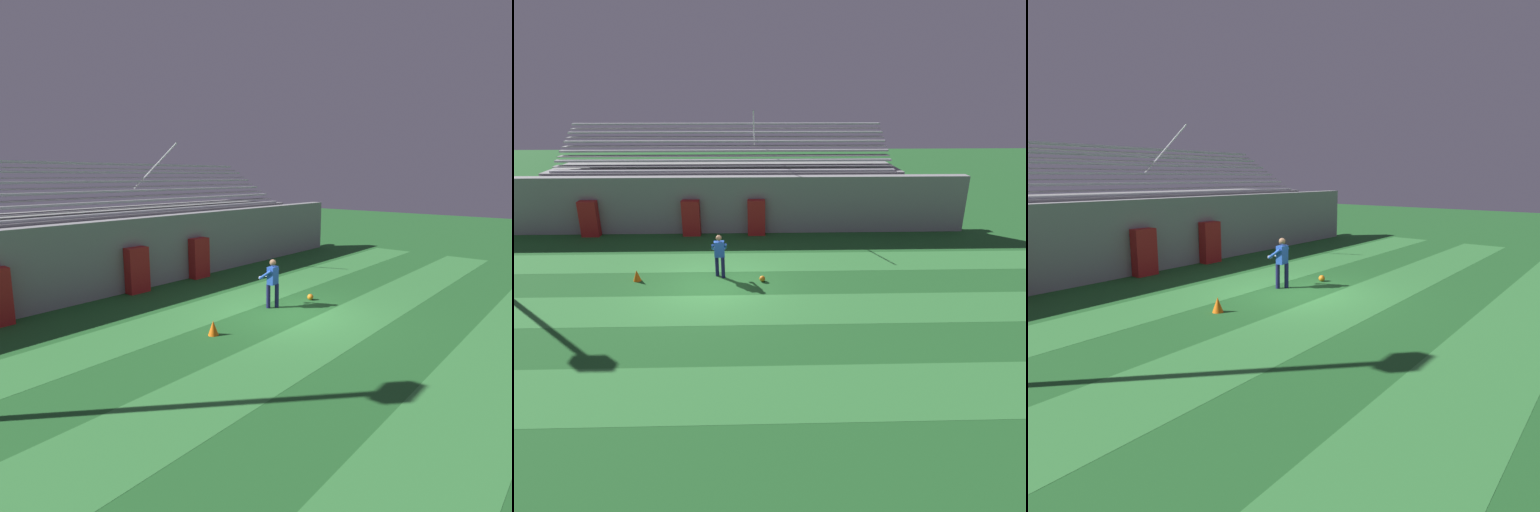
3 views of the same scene
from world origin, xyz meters
The scene contains 12 objects.
ground_plane centered at (0.00, 0.00, 0.00)m, with size 80.00×80.00×0.00m, color #236028.
turf_stripe_near centered at (0.00, -6.00, 0.00)m, with size 28.00×2.07×0.01m, color #38843D.
turf_stripe_mid centered at (0.00, -1.86, 0.00)m, with size 28.00×2.07×0.01m, color #38843D.
turf_stripe_far centered at (0.00, 2.29, 0.00)m, with size 28.00×2.07×0.01m, color #38843D.
back_wall centered at (0.00, 6.50, 1.40)m, with size 24.00×0.60×2.80m, color gray.
padding_pillar_gate_left centered at (-1.59, 5.95, 0.87)m, with size 0.85×0.44×1.75m, color #B21E1E.
padding_pillar_gate_right centered at (1.59, 5.95, 0.87)m, with size 0.85×0.44×1.75m, color #B21E1E.
padding_pillar_far_left centered at (-6.51, 5.95, 0.87)m, with size 0.85×0.44×1.75m, color #B21E1E.
bleacher_stand centered at (0.00, 9.19, 1.51)m, with size 18.00×4.75×5.83m.
goalkeeper centered at (0.21, 0.83, 0.95)m, with size 0.62×0.59×1.67m.
soccer_ball centered at (1.81, 0.33, 0.11)m, with size 0.22×0.22×0.22m, color orange.
traffic_cone centered at (-2.87, 0.52, 0.21)m, with size 0.30×0.30×0.42m, color orange.
Camera 2 is at (1.69, -14.24, 6.61)m, focal length 30.00 mm.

